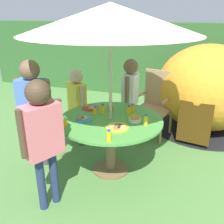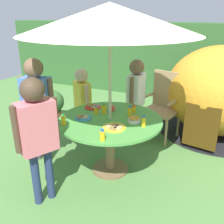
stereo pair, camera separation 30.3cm
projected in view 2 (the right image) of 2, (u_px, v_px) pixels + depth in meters
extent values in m
cube|color=#548442|center=(110.00, 170.00, 3.28)|extent=(10.00, 10.00, 0.02)
cube|color=#33602D|center=(174.00, 60.00, 5.96)|extent=(9.00, 0.70, 1.70)
cylinder|color=brown|center=(110.00, 168.00, 3.27)|extent=(0.47, 0.47, 0.03)
cylinder|color=brown|center=(110.00, 146.00, 3.15)|extent=(0.12, 0.12, 0.69)
cylinder|color=#519E47|center=(110.00, 120.00, 3.01)|extent=(1.25, 1.25, 0.03)
cylinder|color=#B7AD8C|center=(110.00, 96.00, 2.90)|extent=(0.04, 0.04, 2.01)
cone|color=beige|center=(110.00, 19.00, 2.59)|extent=(1.93, 1.93, 0.32)
cylinder|color=tan|center=(140.00, 125.00, 4.06)|extent=(0.04, 0.04, 0.43)
cylinder|color=tan|center=(166.00, 133.00, 3.78)|extent=(0.04, 0.04, 0.43)
cylinder|color=tan|center=(153.00, 117.00, 4.35)|extent=(0.04, 0.04, 0.43)
cylinder|color=tan|center=(178.00, 125.00, 4.07)|extent=(0.04, 0.04, 0.43)
cube|color=tan|center=(160.00, 111.00, 3.98)|extent=(0.61, 0.57, 0.04)
cube|color=tan|center=(168.00, 90.00, 4.01)|extent=(0.50, 0.17, 0.59)
cube|color=tan|center=(148.00, 95.00, 4.04)|extent=(0.15, 0.44, 0.03)
cube|color=tan|center=(175.00, 102.00, 3.76)|extent=(0.15, 0.44, 0.03)
ellipsoid|color=orange|center=(220.00, 90.00, 4.14)|extent=(2.01, 2.14, 1.44)
cylinder|color=black|center=(213.00, 129.00, 4.40)|extent=(2.20, 2.20, 0.01)
cube|color=#4B310D|center=(201.00, 127.00, 3.56)|extent=(0.48, 0.11, 0.65)
cylinder|color=brown|center=(54.00, 116.00, 4.73)|extent=(0.30, 0.30, 0.19)
sphere|color=#33602D|center=(52.00, 102.00, 4.63)|extent=(0.43, 0.43, 0.43)
cylinder|color=brown|center=(137.00, 122.00, 3.99)|extent=(0.08, 0.08, 0.58)
cylinder|color=brown|center=(133.00, 125.00, 3.87)|extent=(0.08, 0.08, 0.58)
cube|color=white|center=(136.00, 91.00, 3.73)|extent=(0.19, 0.34, 0.49)
cylinder|color=brown|center=(140.00, 86.00, 3.88)|extent=(0.06, 0.06, 0.44)
cylinder|color=brown|center=(132.00, 92.00, 3.57)|extent=(0.06, 0.06, 0.44)
sphere|color=brown|center=(137.00, 67.00, 3.60)|extent=(0.22, 0.22, 0.22)
cylinder|color=brown|center=(82.00, 125.00, 3.94)|extent=(0.07, 0.07, 0.53)
cylinder|color=brown|center=(85.00, 128.00, 3.84)|extent=(0.07, 0.07, 0.53)
cube|color=yellow|center=(82.00, 97.00, 3.71)|extent=(0.34, 0.32, 0.44)
cylinder|color=#D8B293|center=(78.00, 92.00, 3.84)|extent=(0.06, 0.06, 0.40)
cylinder|color=#D8B293|center=(87.00, 99.00, 3.56)|extent=(0.06, 0.06, 0.40)
sphere|color=#D8B293|center=(81.00, 75.00, 3.59)|extent=(0.20, 0.20, 0.20)
cylinder|color=#3F3F47|center=(37.00, 138.00, 3.41)|extent=(0.09, 0.09, 0.63)
cylinder|color=#3F3F47|center=(47.00, 140.00, 3.38)|extent=(0.09, 0.09, 0.63)
cube|color=#4C72C6|center=(37.00, 98.00, 3.18)|extent=(0.39, 0.26, 0.53)
cylinder|color=brown|center=(23.00, 95.00, 3.22)|extent=(0.07, 0.07, 0.48)
cylinder|color=brown|center=(51.00, 97.00, 3.12)|extent=(0.07, 0.07, 0.48)
sphere|color=brown|center=(33.00, 68.00, 3.04)|extent=(0.24, 0.24, 0.24)
cylinder|color=navy|center=(36.00, 178.00, 2.60)|extent=(0.08, 0.08, 0.61)
cylinder|color=navy|center=(49.00, 173.00, 2.68)|extent=(0.08, 0.08, 0.61)
cube|color=#EA727F|center=(37.00, 127.00, 2.43)|extent=(0.33, 0.41, 0.52)
cylinder|color=#4C3828|center=(16.00, 130.00, 2.31)|extent=(0.07, 0.07, 0.47)
cylinder|color=#4C3828|center=(55.00, 119.00, 2.54)|extent=(0.07, 0.07, 0.47)
sphere|color=#4C3828|center=(32.00, 90.00, 2.29)|extent=(0.23, 0.23, 0.23)
cylinder|color=white|center=(134.00, 120.00, 2.92)|extent=(0.15, 0.15, 0.04)
ellipsoid|color=gold|center=(134.00, 118.00, 2.90)|extent=(0.12, 0.12, 0.04)
cylinder|color=yellow|center=(114.00, 128.00, 2.77)|extent=(0.26, 0.26, 0.01)
cube|color=tan|center=(118.00, 128.00, 2.73)|extent=(0.09, 0.09, 0.02)
cube|color=#9E7547|center=(115.00, 125.00, 2.79)|extent=(0.08, 0.08, 0.02)
cube|color=tan|center=(109.00, 126.00, 2.78)|extent=(0.10, 0.10, 0.02)
cube|color=#9E7547|center=(113.00, 128.00, 2.72)|extent=(0.07, 0.07, 0.02)
cylinder|color=red|center=(93.00, 107.00, 3.37)|extent=(0.22, 0.22, 0.01)
cube|color=tan|center=(95.00, 107.00, 3.34)|extent=(0.09, 0.09, 0.02)
cube|color=#9E7547|center=(91.00, 106.00, 3.38)|extent=(0.09, 0.09, 0.02)
cylinder|color=#338CD8|center=(83.00, 118.00, 3.02)|extent=(0.20, 0.20, 0.01)
cube|color=tan|center=(84.00, 117.00, 3.01)|extent=(0.07, 0.07, 0.02)
cube|color=#9E7547|center=(80.00, 117.00, 3.02)|extent=(0.11, 0.11, 0.02)
cylinder|color=yellow|center=(96.00, 110.00, 3.14)|extent=(0.04, 0.04, 0.09)
cylinder|color=blue|center=(96.00, 106.00, 3.12)|extent=(0.03, 0.03, 0.02)
cylinder|color=yellow|center=(63.00, 120.00, 2.84)|extent=(0.05, 0.05, 0.11)
cylinder|color=green|center=(63.00, 115.00, 2.81)|extent=(0.04, 0.04, 0.02)
cylinder|color=yellow|center=(104.00, 109.00, 3.17)|extent=(0.06, 0.06, 0.11)
cylinder|color=green|center=(104.00, 104.00, 3.15)|extent=(0.04, 0.04, 0.02)
cylinder|color=yellow|center=(102.00, 136.00, 2.49)|extent=(0.05, 0.05, 0.10)
cylinder|color=blue|center=(102.00, 130.00, 2.46)|extent=(0.04, 0.04, 0.02)
cylinder|color=yellow|center=(144.00, 122.00, 2.79)|extent=(0.05, 0.05, 0.11)
cylinder|color=blue|center=(144.00, 117.00, 2.77)|extent=(0.03, 0.03, 0.02)
cylinder|color=yellow|center=(130.00, 111.00, 3.11)|extent=(0.05, 0.05, 0.10)
cylinder|color=blue|center=(130.00, 107.00, 3.09)|extent=(0.04, 0.04, 0.02)
cylinder|color=yellow|center=(134.00, 109.00, 3.19)|extent=(0.05, 0.05, 0.09)
cylinder|color=red|center=(134.00, 106.00, 3.17)|extent=(0.03, 0.03, 0.02)
cylinder|color=#E04C47|center=(113.00, 108.00, 3.25)|extent=(0.06, 0.06, 0.07)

